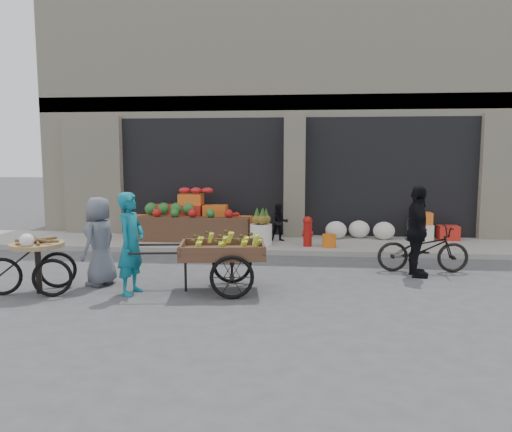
# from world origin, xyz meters

# --- Properties ---
(ground) EXTENTS (80.00, 80.00, 0.00)m
(ground) POSITION_xyz_m (0.00, 0.00, 0.00)
(ground) COLOR #424244
(ground) RESTS_ON ground
(sidewalk) EXTENTS (18.00, 2.20, 0.12)m
(sidewalk) POSITION_xyz_m (0.00, 4.10, 0.06)
(sidewalk) COLOR gray
(sidewalk) RESTS_ON ground
(building) EXTENTS (14.00, 6.45, 7.00)m
(building) POSITION_xyz_m (0.00, 8.03, 3.37)
(building) COLOR beige
(building) RESTS_ON ground
(fruit_display) EXTENTS (3.10, 1.12, 1.24)m
(fruit_display) POSITION_xyz_m (-2.48, 4.38, 0.67)
(fruit_display) COLOR red
(fruit_display) RESTS_ON sidewalk
(pineapple_bin) EXTENTS (0.52, 0.52, 0.50)m
(pineapple_bin) POSITION_xyz_m (-0.75, 3.60, 0.37)
(pineapple_bin) COLOR silver
(pineapple_bin) RESTS_ON sidewalk
(fire_hydrant) EXTENTS (0.22, 0.22, 0.71)m
(fire_hydrant) POSITION_xyz_m (0.35, 3.55, 0.50)
(fire_hydrant) COLOR #A5140F
(fire_hydrant) RESTS_ON sidewalk
(orange_bucket) EXTENTS (0.32, 0.32, 0.30)m
(orange_bucket) POSITION_xyz_m (0.85, 3.50, 0.27)
(orange_bucket) COLOR orange
(orange_bucket) RESTS_ON sidewalk
(right_bay_goods) EXTENTS (3.35, 0.60, 0.70)m
(right_bay_goods) POSITION_xyz_m (2.61, 4.70, 0.41)
(right_bay_goods) COLOR silver
(right_bay_goods) RESTS_ON sidewalk
(seated_person) EXTENTS (0.51, 0.43, 0.93)m
(seated_person) POSITION_xyz_m (-0.35, 4.20, 0.58)
(seated_person) COLOR black
(seated_person) RESTS_ON sidewalk
(banana_cart) EXTENTS (2.48, 1.29, 0.99)m
(banana_cart) POSITION_xyz_m (-1.11, -0.04, 0.72)
(banana_cart) COLOR brown
(banana_cart) RESTS_ON ground
(vendor_woman) EXTENTS (0.48, 0.66, 1.66)m
(vendor_woman) POSITION_xyz_m (-2.49, -0.35, 0.83)
(vendor_woman) COLOR #116C83
(vendor_woman) RESTS_ON ground
(tricycle_cart) EXTENTS (1.45, 1.07, 0.95)m
(tricycle_cart) POSITION_xyz_m (-4.03, -0.47, 0.57)
(tricycle_cart) COLOR #9E7F51
(tricycle_cart) RESTS_ON ground
(vendor_grey) EXTENTS (0.65, 0.84, 1.54)m
(vendor_grey) POSITION_xyz_m (-3.24, 0.16, 0.77)
(vendor_grey) COLOR slate
(vendor_grey) RESTS_ON ground
(bicycle) EXTENTS (1.73, 0.64, 0.90)m
(bicycle) POSITION_xyz_m (2.56, 1.71, 0.45)
(bicycle) COLOR black
(bicycle) RESTS_ON ground
(cyclist) EXTENTS (0.44, 1.01, 1.70)m
(cyclist) POSITION_xyz_m (2.36, 1.31, 0.85)
(cyclist) COLOR black
(cyclist) RESTS_ON ground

